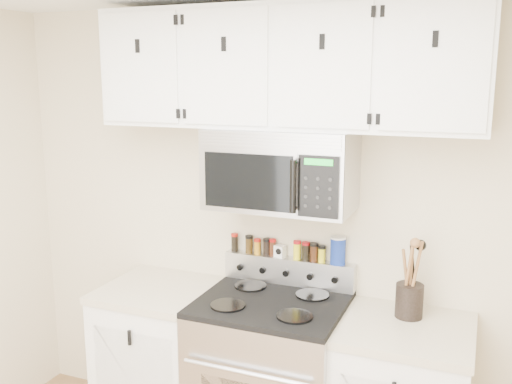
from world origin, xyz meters
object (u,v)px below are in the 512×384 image
(utensil_crock, at_px, (409,298))
(salt_canister, at_px, (338,250))
(microwave, at_px, (281,169))
(range, at_px, (271,381))

(utensil_crock, relative_size, salt_canister, 2.58)
(microwave, distance_m, utensil_crock, 0.92)
(microwave, height_order, utensil_crock, microwave)
(microwave, bearing_deg, utensil_crock, 0.60)
(range, xyz_separation_m, salt_canister, (0.28, 0.28, 0.69))
(utensil_crock, height_order, salt_canister, utensil_crock)
(microwave, distance_m, salt_canister, 0.55)
(utensil_crock, bearing_deg, range, -168.96)
(range, bearing_deg, utensil_crock, 11.04)
(microwave, bearing_deg, salt_canister, 29.12)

